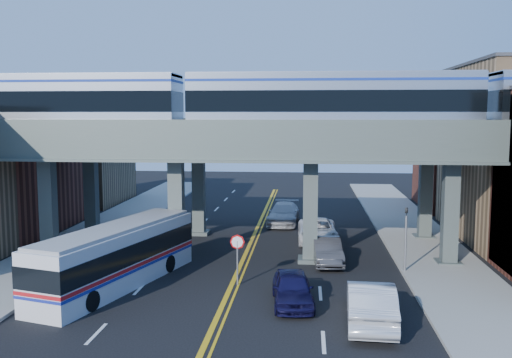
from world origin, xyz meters
TOP-DOWN VIEW (x-y plane):
  - ground at (0.00, 0.00)m, footprint 120.00×120.00m
  - sidewalk_west at (-11.50, 10.00)m, footprint 5.00×70.00m
  - sidewalk_east at (11.50, 10.00)m, footprint 5.00×70.00m
  - building_west_b at (-18.50, 16.00)m, footprint 8.00×14.00m
  - building_west_c at (-18.50, 29.00)m, footprint 8.00×10.00m
  - building_east_c at (18.50, 29.00)m, footprint 8.00×10.00m
  - elevated_viaduct_near at (0.00, 8.00)m, footprint 52.00×3.60m
  - elevated_viaduct_far at (0.00, 15.00)m, footprint 52.00×3.60m
  - transit_train at (5.14, 8.00)m, footprint 50.67×3.18m
  - stop_sign at (0.30, 3.00)m, footprint 0.76×0.09m
  - traffic_signal at (9.20, 6.00)m, footprint 0.15×0.18m
  - transit_bus at (-5.77, 2.31)m, footprint 5.60×11.63m
  - car_lane_a at (3.19, 0.24)m, footprint 2.20×4.61m
  - car_lane_b at (5.00, 7.66)m, footprint 1.91×4.64m
  - car_lane_c at (4.53, 13.25)m, footprint 2.73×5.68m
  - car_lane_d at (1.96, 19.49)m, footprint 2.62×5.78m
  - car_parked_curb at (6.50, -1.89)m, footprint 2.20×5.58m

SIDE VIEW (x-z plane):
  - ground at x=0.00m, z-range 0.00..0.00m
  - sidewalk_west at x=-11.50m, z-range 0.00..0.16m
  - sidewalk_east at x=11.50m, z-range 0.00..0.16m
  - car_lane_b at x=5.00m, z-range 0.00..1.50m
  - car_lane_a at x=3.19m, z-range 0.00..1.52m
  - car_lane_c at x=4.53m, z-range 0.00..1.56m
  - car_lane_d at x=1.96m, z-range 0.00..1.64m
  - car_parked_curb at x=6.50m, z-range 0.00..1.81m
  - transit_bus at x=-5.77m, z-range 0.04..2.97m
  - stop_sign at x=0.30m, z-range 0.44..3.07m
  - traffic_signal at x=9.20m, z-range 0.25..4.35m
  - building_west_c at x=-18.50m, z-range 0.00..8.00m
  - building_east_c at x=18.50m, z-range 0.00..9.00m
  - building_west_b at x=-18.50m, z-range 0.00..11.00m
  - elevated_viaduct_near at x=0.00m, z-range 2.77..10.17m
  - elevated_viaduct_far at x=0.00m, z-range 2.77..10.17m
  - transit_train at x=5.14m, z-range 7.55..11.26m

